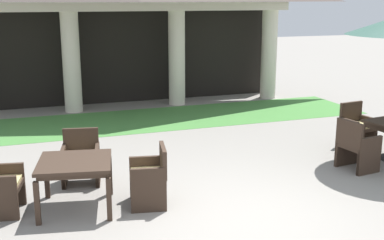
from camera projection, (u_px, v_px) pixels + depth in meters
ground_plane at (244, 219)px, 6.92m from camera, size 60.00×60.00×0.00m
lawn_strip at (141, 120)px, 12.53m from camera, size 11.83×2.53×0.01m
patio_table_near_foreground at (75, 167)px, 7.11m from camera, size 1.20×1.20×0.74m
patio_chair_near_foreground_east at (150, 177)px, 7.32m from camera, size 0.63×0.70×0.89m
patio_chair_near_foreground_north at (81, 159)px, 8.21m from camera, size 0.70×0.65×0.88m
patio_chair_mid_left_north at (357, 127)px, 10.21m from camera, size 0.65×0.59×0.91m
patio_chair_mid_left_west at (356, 147)px, 8.82m from camera, size 0.59×0.68×0.92m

